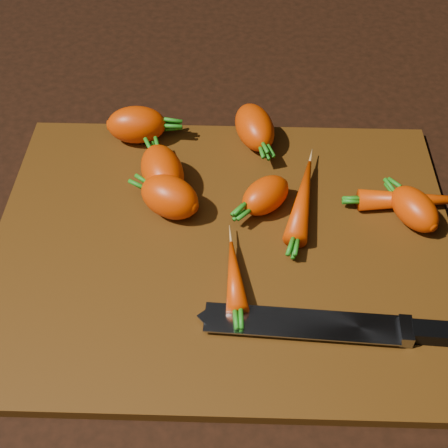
{
  "coord_description": "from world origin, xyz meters",
  "views": [
    {
      "loc": [
        0.01,
        -0.44,
        0.52
      ],
      "look_at": [
        0.0,
        0.01,
        0.03
      ],
      "focal_mm": 50.0,
      "sensor_mm": 36.0,
      "label": 1
    }
  ],
  "objects": [
    {
      "name": "carrot_5",
      "position": [
        -0.11,
        0.17,
        0.03
      ],
      "size": [
        0.06,
        0.04,
        0.03
      ],
      "primitive_type": "ellipsoid",
      "rotation": [
        0.0,
        0.0,
        0.3
      ],
      "color": "#DB3800",
      "rests_on": "cutting_board"
    },
    {
      "name": "carrot_7",
      "position": [
        0.09,
        0.06,
        0.03
      ],
      "size": [
        0.05,
        0.13,
        0.03
      ],
      "primitive_type": "ellipsoid",
      "rotation": [
        0.0,
        0.0,
        1.38
      ],
      "color": "#DB3800",
      "rests_on": "cutting_board"
    },
    {
      "name": "ground",
      "position": [
        0.0,
        0.0,
        -0.01
      ],
      "size": [
        2.0,
        2.0,
        0.01
      ],
      "primitive_type": "cube",
      "color": "black"
    },
    {
      "name": "carrot_9",
      "position": [
        0.01,
        -0.05,
        0.02
      ],
      "size": [
        0.03,
        0.09,
        0.02
      ],
      "primitive_type": "ellipsoid",
      "rotation": [
        0.0,
        0.0,
        1.67
      ],
      "color": "#DB3800",
      "rests_on": "cutting_board"
    },
    {
      "name": "carrot_6",
      "position": [
        0.21,
        0.04,
        0.03
      ],
      "size": [
        0.07,
        0.08,
        0.04
      ],
      "primitive_type": "ellipsoid",
      "rotation": [
        0.0,
        0.0,
        2.07
      ],
      "color": "#DB3800",
      "rests_on": "cutting_board"
    },
    {
      "name": "carrot_3",
      "position": [
        -0.07,
        0.08,
        0.04
      ],
      "size": [
        0.07,
        0.09,
        0.05
      ],
      "primitive_type": "ellipsoid",
      "rotation": [
        0.0,
        0.0,
        1.91
      ],
      "color": "#DB3800",
      "rests_on": "cutting_board"
    },
    {
      "name": "carrot_1",
      "position": [
        -0.06,
        0.04,
        0.04
      ],
      "size": [
        0.08,
        0.08,
        0.05
      ],
      "primitive_type": "ellipsoid",
      "rotation": [
        0.0,
        0.0,
        2.62
      ],
      "color": "#DB3800",
      "rests_on": "cutting_board"
    },
    {
      "name": "knife",
      "position": [
        0.1,
        -0.11,
        0.02
      ],
      "size": [
        0.3,
        0.04,
        0.02
      ],
      "rotation": [
        0.0,
        0.0,
        -0.06
      ],
      "color": "gray",
      "rests_on": "cutting_board"
    },
    {
      "name": "carrot_4",
      "position": [
        0.05,
        0.05,
        0.03
      ],
      "size": [
        0.07,
        0.07,
        0.04
      ],
      "primitive_type": "ellipsoid",
      "rotation": [
        0.0,
        0.0,
        3.92
      ],
      "color": "#DB3800",
      "rests_on": "cutting_board"
    },
    {
      "name": "carrot_8",
      "position": [
        0.22,
        0.06,
        0.02
      ],
      "size": [
        0.14,
        0.03,
        0.02
      ],
      "primitive_type": "ellipsoid",
      "rotation": [
        0.0,
        0.0,
        0.03
      ],
      "color": "#DB3800",
      "rests_on": "cutting_board"
    },
    {
      "name": "cutting_board",
      "position": [
        0.0,
        0.0,
        0.01
      ],
      "size": [
        0.5,
        0.4,
        0.01
      ],
      "primitive_type": "cube",
      "color": "#4E2A09",
      "rests_on": "ground"
    },
    {
      "name": "carrot_2",
      "position": [
        0.03,
        0.17,
        0.03
      ],
      "size": [
        0.07,
        0.09,
        0.05
      ],
      "primitive_type": "ellipsoid",
      "rotation": [
        0.0,
        0.0,
        -1.27
      ],
      "color": "#DB3800",
      "rests_on": "cutting_board"
    },
    {
      "name": "carrot_0",
      "position": [
        -0.11,
        0.17,
        0.04
      ],
      "size": [
        0.07,
        0.05,
        0.05
      ],
      "primitive_type": "ellipsoid",
      "rotation": [
        0.0,
        0.0,
        0.05
      ],
      "color": "#DB3800",
      "rests_on": "cutting_board"
    }
  ]
}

